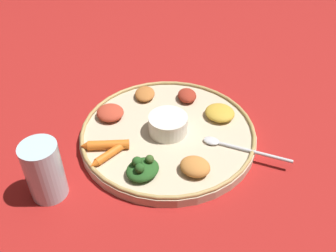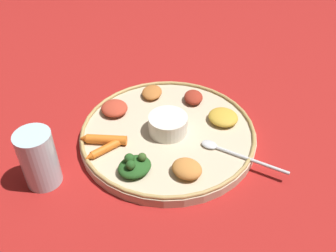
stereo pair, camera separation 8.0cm
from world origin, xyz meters
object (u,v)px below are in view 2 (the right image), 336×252
Objects in this scene: greens_pile at (134,166)px; carrot_outer at (106,149)px; spoon at (230,152)px; drinking_glass at (40,162)px; carrot_near_spoon at (104,139)px; center_bowl at (168,124)px.

greens_pile is 0.87× the size of carrot_outer.
spoon is 1.56× the size of drinking_glass.
greens_pile reaches higher than carrot_near_spoon.
carrot_near_spoon is at bearing -60.91° from spoon.
greens_pile is (0.15, -0.12, 0.01)m from spoon.
spoon is at bearing 140.21° from greens_pile.
drinking_glass is (0.13, -0.04, 0.02)m from carrot_near_spoon.
carrot_near_spoon is (0.11, -0.09, -0.01)m from center_bowl.
center_bowl is at bearing -82.59° from spoon.
carrot_near_spoon is at bearing -38.49° from center_bowl.
carrot_outer is (0.14, -0.21, 0.00)m from spoon.
center_bowl reaches higher than spoon.
carrot_near_spoon is 1.01× the size of carrot_outer.
carrot_outer is at bearing -55.33° from spoon.
greens_pile reaches higher than carrot_outer.
center_bowl is 0.27m from drinking_glass.
greens_pile is 0.18m from drinking_glass.
greens_pile reaches higher than spoon.
center_bowl is 0.14m from carrot_outer.
carrot_outer is at bearing -27.57° from center_bowl.
spoon is at bearing 124.67° from carrot_outer.
spoon is (-0.02, 0.14, -0.02)m from center_bowl.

